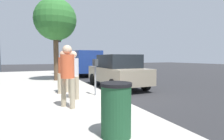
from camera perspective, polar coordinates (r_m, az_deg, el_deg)
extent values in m
plane|color=#2B2B2D|center=(7.78, -2.14, -8.03)|extent=(80.00, 80.00, 0.00)
cube|color=#B7B2A8|center=(7.22, -25.05, -8.75)|extent=(28.00, 6.00, 0.15)
cylinder|color=gray|center=(7.01, -5.33, -3.37)|extent=(0.07, 0.07, 1.15)
cube|color=#383D42|center=(6.86, -5.09, 2.38)|extent=(0.16, 0.11, 0.26)
cube|color=#383D42|center=(7.05, -5.63, 2.42)|extent=(0.16, 0.11, 0.26)
cube|color=#268C33|center=(6.88, -4.62, 2.55)|extent=(0.10, 0.01, 0.10)
cube|color=#268C33|center=(7.07, -5.17, 2.59)|extent=(0.10, 0.01, 0.10)
cylinder|color=tan|center=(6.74, -13.05, -5.22)|extent=(0.15, 0.15, 0.81)
cylinder|color=tan|center=(6.45, -11.12, -5.61)|extent=(0.15, 0.15, 0.81)
cylinder|color=silver|center=(6.51, -12.20, 0.88)|extent=(0.37, 0.37, 0.64)
sphere|color=beige|center=(6.51, -12.25, 4.81)|extent=(0.25, 0.25, 0.25)
cylinder|color=tan|center=(5.63, -15.13, -6.76)|extent=(0.15, 0.15, 0.87)
cylinder|color=tan|center=(5.32, -12.48, -7.33)|extent=(0.15, 0.15, 0.87)
cylinder|color=#D85933|center=(5.38, -13.99, 1.15)|extent=(0.40, 0.40, 0.69)
sphere|color=beige|center=(5.38, -14.07, 6.27)|extent=(0.27, 0.27, 0.27)
cylinder|color=tan|center=(7.87, -14.17, -3.86)|extent=(0.15, 0.15, 0.83)
cylinder|color=tan|center=(7.63, -16.33, -4.15)|extent=(0.15, 0.15, 0.83)
cylinder|color=#D85933|center=(7.68, -15.33, 1.48)|extent=(0.38, 0.38, 0.65)
sphere|color=tan|center=(7.67, -15.40, 4.88)|extent=(0.26, 0.26, 0.26)
cube|color=gray|center=(9.72, 1.55, -1.39)|extent=(4.40, 1.84, 0.76)
cube|color=black|center=(9.50, 2.08, 2.84)|extent=(2.20, 1.70, 0.68)
cylinder|color=black|center=(10.76, -5.99, -2.92)|extent=(0.66, 0.22, 0.66)
cylinder|color=black|center=(11.42, 2.38, -2.50)|extent=(0.66, 0.22, 0.66)
cylinder|color=black|center=(8.11, 0.36, -5.17)|extent=(0.66, 0.22, 0.66)
cylinder|color=black|center=(8.97, 10.60, -4.35)|extent=(0.66, 0.22, 0.66)
cube|color=navy|center=(16.49, -9.45, 2.75)|extent=(5.23, 2.09, 1.80)
cylinder|color=black|center=(17.95, -13.81, -0.09)|extent=(0.76, 0.23, 0.76)
cylinder|color=black|center=(18.42, -8.00, 0.09)|extent=(0.76, 0.23, 0.76)
cylinder|color=black|center=(14.66, -11.19, -0.94)|extent=(0.76, 0.23, 0.76)
cylinder|color=black|center=(15.23, -4.24, -0.69)|extent=(0.76, 0.23, 0.76)
cylinder|color=brown|center=(12.12, -17.32, 4.15)|extent=(0.32, 0.32, 3.09)
sphere|color=#337631|center=(12.35, -17.55, 15.06)|extent=(2.65, 2.65, 2.65)
cylinder|color=black|center=(15.95, -16.98, 5.00)|extent=(0.12, 0.12, 3.60)
cube|color=black|center=(16.06, -16.36, 9.83)|extent=(0.24, 0.20, 0.76)
sphere|color=red|center=(16.10, -15.98, 10.68)|extent=(0.14, 0.14, 0.14)
sphere|color=orange|center=(16.08, -15.96, 9.83)|extent=(0.14, 0.14, 0.14)
sphere|color=green|center=(16.05, -15.95, 8.98)|extent=(0.14, 0.14, 0.14)
cylinder|color=#1E4C2D|center=(3.41, 1.29, -12.99)|extent=(0.56, 0.56, 0.95)
cylinder|color=black|center=(3.30, 1.31, -4.58)|extent=(0.59, 0.59, 0.06)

